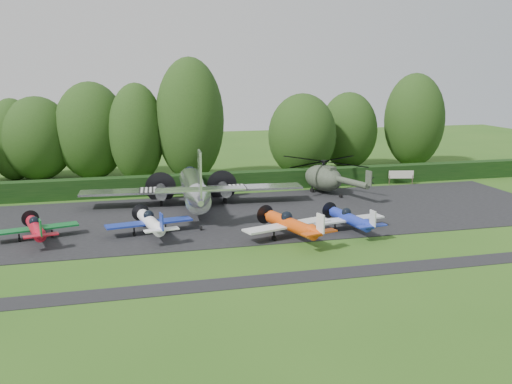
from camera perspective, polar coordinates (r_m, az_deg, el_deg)
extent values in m
plane|color=#2A5518|center=(41.13, -5.24, -6.25)|extent=(160.00, 160.00, 0.00)
cube|color=black|center=(50.62, -7.04, -2.74)|extent=(70.00, 18.00, 0.01)
cube|color=black|center=(35.56, -3.69, -9.23)|extent=(70.00, 2.00, 0.00)
cube|color=black|center=(61.26, -8.36, -0.15)|extent=(90.00, 1.60, 2.00)
cylinder|color=silver|center=(54.49, -6.23, 0.35)|extent=(2.23, 11.64, 2.23)
cone|color=silver|center=(60.84, -7.10, 1.57)|extent=(2.23, 1.46, 2.23)
cone|color=silver|center=(47.64, -5.05, -0.76)|extent=(2.23, 2.91, 2.23)
sphere|color=black|center=(59.84, -7.00, 1.87)|extent=(1.46, 1.46, 1.46)
cube|color=silver|center=(55.49, -6.36, 0.25)|extent=(21.34, 2.33, 0.21)
cube|color=white|center=(55.09, -10.36, 0.16)|extent=(2.52, 2.43, 0.05)
cube|color=white|center=(56.11, -2.44, 0.57)|extent=(2.52, 2.43, 0.05)
cylinder|color=silver|center=(55.79, -9.60, -0.03)|extent=(1.07, 3.10, 1.07)
cylinder|color=silver|center=(56.60, -3.33, 0.29)|extent=(1.07, 3.10, 1.07)
cylinder|color=black|center=(57.92, -9.78, 0.41)|extent=(3.10, 0.03, 3.10)
cylinder|color=black|center=(58.70, -3.73, 0.72)|extent=(3.10, 0.03, 3.10)
cube|color=silver|center=(46.66, -4.92, 0.31)|extent=(7.28, 1.36, 0.14)
cube|color=silver|center=(46.12, -4.89, 1.89)|extent=(0.17, 2.13, 3.69)
cylinder|color=black|center=(55.65, -9.53, -1.19)|extent=(0.24, 0.87, 0.87)
cylinder|color=black|center=(56.46, -3.24, -0.85)|extent=(0.24, 0.87, 0.87)
cylinder|color=black|center=(47.06, -4.77, -3.62)|extent=(0.17, 0.43, 0.43)
cylinder|color=#AB0F22|center=(46.96, -21.18, -3.40)|extent=(0.89, 5.08, 0.89)
sphere|color=black|center=(47.39, -21.14, -2.74)|extent=(0.78, 0.78, 0.78)
cube|color=#0D5A24|center=(47.44, -21.10, -3.41)|extent=(6.46, 1.20, 0.13)
cube|color=#AB0F22|center=(43.99, -21.65, -4.15)|extent=(2.40, 0.65, 0.09)
cube|color=#0D5A24|center=(43.74, -21.72, -3.43)|extent=(0.09, 0.74, 1.20)
cylinder|color=black|center=(50.11, -20.75, -2.41)|extent=(1.38, 0.02, 1.38)
cylinder|color=black|center=(47.62, -22.49, -4.36)|extent=(0.13, 0.41, 0.41)
cylinder|color=black|center=(47.31, -19.61, -4.24)|extent=(0.13, 0.41, 0.41)
cylinder|color=black|center=(49.49, -20.78, -3.64)|extent=(0.11, 0.37, 0.37)
cylinder|color=white|center=(45.95, -10.49, -3.00)|extent=(0.95, 5.42, 0.95)
sphere|color=black|center=(46.41, -10.56, -2.29)|extent=(0.83, 0.83, 0.83)
cube|color=navy|center=(46.47, -10.52, -3.02)|extent=(6.90, 1.28, 0.14)
cube|color=white|center=(42.76, -10.19, -3.80)|extent=(2.56, 0.69, 0.10)
cube|color=navy|center=(42.49, -10.22, -3.01)|extent=(0.10, 0.79, 1.28)
cylinder|color=black|center=(49.34, -10.77, -1.96)|extent=(1.48, 0.02, 1.48)
cylinder|color=black|center=(46.42, -12.05, -4.08)|extent=(0.14, 0.43, 0.43)
cylinder|color=black|center=(46.57, -8.89, -3.90)|extent=(0.14, 0.43, 0.43)
cylinder|color=black|center=(48.66, -10.65, -3.28)|extent=(0.12, 0.39, 0.39)
cylinder|color=#D5460C|center=(44.24, 3.55, -3.29)|extent=(1.03, 5.89, 1.03)
sphere|color=black|center=(44.71, 3.31, -2.48)|extent=(0.90, 0.90, 0.90)
cube|color=silver|center=(44.78, 3.34, -3.31)|extent=(7.49, 1.39, 0.15)
cube|color=#D5460C|center=(40.95, 5.07, -4.20)|extent=(2.78, 0.75, 0.11)
cube|color=silver|center=(40.66, 5.13, -3.30)|extent=(0.11, 0.86, 1.39)
cylinder|color=black|center=(47.75, 2.16, -2.11)|extent=(1.61, 0.02, 1.61)
cylinder|color=black|center=(44.42, 1.69, -4.53)|extent=(0.15, 0.47, 0.47)
cylinder|color=black|center=(45.24, 5.10, -4.26)|extent=(0.15, 0.47, 0.47)
cylinder|color=black|center=(47.07, 2.50, -3.59)|extent=(0.13, 0.43, 0.43)
cylinder|color=#1B2DA2|center=(47.00, 9.38, -2.69)|extent=(0.90, 5.15, 0.90)
sphere|color=black|center=(47.39, 9.13, -2.03)|extent=(0.79, 0.79, 0.79)
cube|color=silver|center=(47.45, 9.15, -2.71)|extent=(6.56, 1.22, 0.13)
cube|color=#1B2DA2|center=(44.22, 10.98, -3.38)|extent=(2.44, 0.66, 0.09)
cube|color=silver|center=(43.98, 11.07, -2.65)|extent=(0.09, 0.75, 1.22)
cylinder|color=black|center=(49.96, 7.87, -1.75)|extent=(1.41, 0.02, 1.41)
cylinder|color=black|center=(47.01, 7.84, -3.72)|extent=(0.13, 0.41, 0.41)
cylinder|color=black|center=(47.96, 10.55, -3.50)|extent=(0.13, 0.41, 0.41)
cylinder|color=black|center=(49.38, 8.22, -2.98)|extent=(0.11, 0.37, 0.37)
ellipsoid|color=#313A2D|center=(60.96, 6.74, 1.41)|extent=(2.84, 5.21, 2.73)
cylinder|color=#313A2D|center=(57.17, 8.21, 0.93)|extent=(0.64, 5.47, 0.64)
cube|color=#313A2D|center=(54.46, 9.36, 1.21)|extent=(0.11, 0.82, 1.46)
cylinder|color=black|center=(60.72, 6.77, 2.68)|extent=(0.27, 0.27, 0.73)
cylinder|color=black|center=(60.65, 6.78, 3.06)|extent=(0.64, 0.64, 0.23)
cylinder|color=black|center=(60.65, 6.78, 3.06)|extent=(10.94, 10.94, 0.05)
cube|color=#313A2D|center=(60.10, 7.01, 2.26)|extent=(0.82, 1.82, 0.64)
ellipsoid|color=black|center=(62.28, 6.27, 1.74)|extent=(1.73, 1.73, 1.56)
cylinder|color=black|center=(61.58, 5.68, 0.25)|extent=(0.16, 0.51, 0.51)
cylinder|color=black|center=(62.22, 7.26, 0.33)|extent=(0.16, 0.51, 0.51)
cylinder|color=black|center=(58.59, 7.72, -0.47)|extent=(0.15, 0.44, 0.44)
cylinder|color=#3F3326|center=(66.71, 13.28, 1.14)|extent=(0.11, 0.11, 1.07)
cylinder|color=#3F3326|center=(67.98, 15.28, 1.23)|extent=(0.11, 0.11, 1.07)
cube|color=beige|center=(67.22, 14.32, 1.71)|extent=(2.85, 0.07, 0.89)
cylinder|color=black|center=(71.07, -15.98, 2.77)|extent=(0.70, 0.70, 3.79)
ellipsoid|color=#1E3A12|center=(70.56, -16.17, 5.89)|extent=(8.49, 8.49, 11.58)
cylinder|color=black|center=(70.21, 4.60, 2.90)|extent=(0.70, 0.70, 3.32)
ellipsoid|color=#1E3A12|center=(69.74, 4.65, 5.67)|extent=(8.27, 8.27, 10.14)
cylinder|color=black|center=(73.43, -22.94, 2.32)|extent=(0.70, 0.70, 3.17)
ellipsoid|color=#1E3A12|center=(72.99, -23.15, 4.84)|extent=(5.84, 5.84, 9.69)
cylinder|color=black|center=(80.16, 15.38, 3.94)|extent=(0.70, 0.70, 4.08)
ellipsoid|color=#1E3A12|center=(79.70, 15.55, 6.93)|extent=(7.95, 7.95, 12.48)
cylinder|color=black|center=(76.78, 9.14, 3.57)|extent=(0.70, 0.70, 3.29)
ellipsoid|color=#1E3A12|center=(76.35, 9.22, 6.08)|extent=(7.54, 7.54, 10.05)
cylinder|color=black|center=(68.05, -11.72, 2.57)|extent=(0.70, 0.70, 3.76)
ellipsoid|color=#1E3A12|center=(67.53, -11.86, 5.80)|extent=(6.37, 6.37, 11.48)
cylinder|color=black|center=(67.57, -6.53, 3.09)|extent=(0.70, 0.70, 4.70)
ellipsoid|color=#1E3A12|center=(66.97, -6.63, 7.17)|extent=(7.92, 7.92, 14.37)
cylinder|color=black|center=(72.44, -20.84, 2.39)|extent=(0.70, 0.70, 3.24)
ellipsoid|color=#1E3A12|center=(71.99, -21.04, 5.01)|extent=(8.37, 8.37, 9.91)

